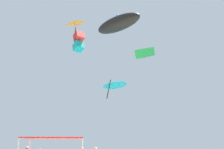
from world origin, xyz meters
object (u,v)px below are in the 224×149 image
at_px(kite_diamond_orange, 76,24).
at_px(kite_delta_teal, 115,83).
at_px(kite_parafoil_green, 145,53).
at_px(kite_inflatable_black, 118,23).
at_px(kite_box_red, 79,42).
at_px(canopy_tent, 54,140).

distance_m(kite_diamond_orange, kite_delta_teal, 10.77).
height_order(kite_delta_teal, kite_parafoil_green, kite_parafoil_green).
distance_m(kite_inflatable_black, kite_diamond_orange, 9.74).
bearing_deg(kite_delta_teal, kite_inflatable_black, -144.34).
bearing_deg(kite_box_red, canopy_tent, 60.20).
relative_size(canopy_tent, kite_inflatable_black, 0.54).
xyz_separation_m(kite_inflatable_black, kite_parafoil_green, (7.00, 14.97, 2.09)).
relative_size(kite_box_red, kite_parafoil_green, 0.81).
height_order(canopy_tent, kite_box_red, kite_box_red).
relative_size(canopy_tent, kite_diamond_orange, 0.98).
distance_m(kite_delta_teal, kite_parafoil_green, 9.26).
distance_m(kite_inflatable_black, kite_box_red, 16.33).
height_order(kite_diamond_orange, kite_parafoil_green, kite_diamond_orange).
distance_m(kite_diamond_orange, kite_parafoil_green, 14.26).
bearing_deg(kite_box_red, kite_delta_teal, 121.99).
distance_m(canopy_tent, kite_delta_teal, 26.07).
distance_m(kite_delta_teal, kite_box_red, 10.53).
bearing_deg(canopy_tent, kite_inflatable_black, 65.79).
relative_size(kite_diamond_orange, kite_delta_teal, 0.61).
bearing_deg(kite_delta_teal, canopy_tent, -154.17).
xyz_separation_m(kite_diamond_orange, kite_box_red, (0.38, 7.59, 0.44)).
xyz_separation_m(kite_box_red, kite_parafoil_green, (11.76, -0.19, -1.67)).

